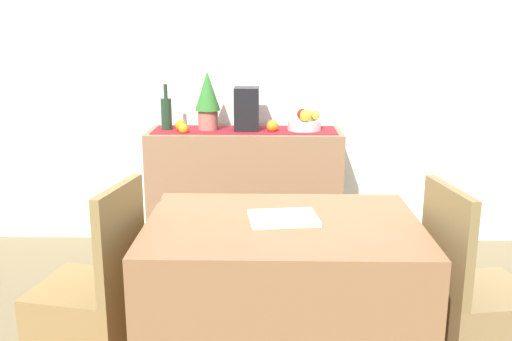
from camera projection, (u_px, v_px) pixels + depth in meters
The scene contains 18 objects.
ground_plane at pixel (259, 316), 3.13m from camera, with size 6.40×6.40×0.02m, color olive.
room_wall_rear at pixel (262, 52), 3.94m from camera, with size 6.40×0.06×2.70m, color white.
sideboard_console at pixel (245, 192), 3.91m from camera, with size 1.28×0.42×0.85m, color #8F6748.
table_runner at pixel (245, 130), 3.81m from camera, with size 1.21×0.32×0.01m, color maroon.
fruit_bowl at pixel (304, 125), 3.79m from camera, with size 0.22×0.22×0.06m, color silver.
apple_left at pixel (303, 114), 3.79m from camera, with size 0.08×0.08×0.08m, color red.
apple_center at pixel (306, 116), 3.72m from camera, with size 0.08×0.08×0.08m, color gold.
apple_right at pixel (315, 115), 3.78m from camera, with size 0.07×0.07×0.07m, color gold.
wine_bottle at pixel (166, 113), 3.79m from camera, with size 0.07×0.07×0.31m.
coffee_maker at pixel (247, 109), 3.78m from camera, with size 0.16×0.18×0.28m, color black.
potted_plant at pixel (208, 98), 3.76m from camera, with size 0.17×0.17×0.39m.
orange_loose_near_bowl at pixel (181, 126), 3.77m from camera, with size 0.07×0.07×0.07m, color orange.
orange_loose_end at pixel (272, 126), 3.75m from camera, with size 0.08×0.08×0.08m, color orange.
orange_loose_mid at pixel (183, 129), 3.69m from camera, with size 0.07×0.07×0.07m, color orange.
dining_table at pixel (282, 304), 2.46m from camera, with size 1.13×0.81×0.74m, color #90633F.
open_book at pixel (283, 218), 2.39m from camera, with size 0.28×0.21×0.02m, color white.
chair_near_window at pixel (91, 324), 2.50m from camera, with size 0.47×0.47×0.90m.
chair_by_corner at pixel (475, 328), 2.46m from camera, with size 0.46×0.46×0.90m.
Camera 1 is at (0.04, -2.84, 1.52)m, focal length 40.38 mm.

